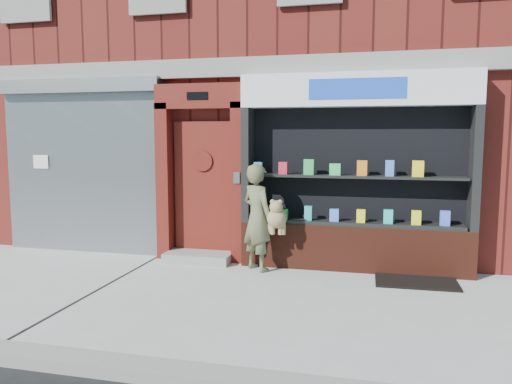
% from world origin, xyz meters
% --- Properties ---
extents(ground, '(80.00, 80.00, 0.00)m').
position_xyz_m(ground, '(0.00, 0.00, 0.00)').
color(ground, '#9E9E99').
rests_on(ground, ground).
extents(curb, '(60.00, 0.30, 0.12)m').
position_xyz_m(curb, '(0.00, -2.15, 0.06)').
color(curb, gray).
rests_on(curb, ground).
extents(building, '(12.00, 8.16, 8.00)m').
position_xyz_m(building, '(-0.00, 5.99, 4.00)').
color(building, '#581714').
rests_on(building, ground).
extents(shutter_bay, '(3.10, 0.30, 3.04)m').
position_xyz_m(shutter_bay, '(-3.00, 1.93, 1.72)').
color(shutter_bay, gray).
rests_on(shutter_bay, ground).
extents(red_door_bay, '(1.52, 0.58, 2.90)m').
position_xyz_m(red_door_bay, '(-0.75, 1.86, 1.46)').
color(red_door_bay, '#4F120D').
rests_on(red_door_bay, ground).
extents(pharmacy_bay, '(3.50, 0.41, 3.00)m').
position_xyz_m(pharmacy_bay, '(1.75, 1.81, 1.37)').
color(pharmacy_bay, '#511E13').
rests_on(pharmacy_bay, ground).
extents(woman, '(0.83, 0.68, 1.64)m').
position_xyz_m(woman, '(0.34, 1.42, 0.83)').
color(woman, '#5A5D3D').
rests_on(woman, ground).
extents(doormat, '(1.14, 0.81, 0.03)m').
position_xyz_m(doormat, '(2.65, 1.34, 0.01)').
color(doormat, black).
rests_on(doormat, ground).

